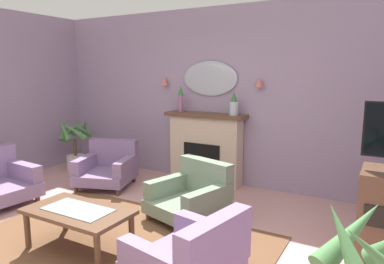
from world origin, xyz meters
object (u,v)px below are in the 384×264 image
Objects in this scene: wall_sconce_left at (164,81)px; mantel_vase_right at (234,105)px; wall_sconce_right at (259,82)px; potted_plant_tall_palm at (75,142)px; wall_mirror at (210,79)px; armchair_in_corner at (108,167)px; armchair_by_coffee_table at (191,257)px; armchair_beside_couch at (192,195)px; fireplace at (205,149)px; mantel_vase_left at (181,98)px; coffee_table at (78,215)px.

mantel_vase_right is at bearing -5.08° from wall_sconce_left.
wall_sconce_right is 3.53m from potted_plant_tall_palm.
wall_mirror reaches higher than armchair_in_corner.
armchair_by_coffee_table and armchair_beside_couch have the same top height.
potted_plant_tall_palm is (-2.44, -0.52, -0.04)m from fireplace.
armchair_in_corner is 1.03× the size of potted_plant_tall_palm.
fireplace is 1.42× the size of armchair_by_coffee_table.
armchair_beside_couch is at bearing -15.86° from potted_plant_tall_palm.
mantel_vase_right is at bearing -0.00° from mantel_vase_left.
mantel_vase_left reaches higher than armchair_beside_couch.
potted_plant_tall_palm is at bearing 164.14° from armchair_beside_couch.
wall_mirror reaches higher than wall_sconce_right.
wall_sconce_left is at bearing 127.30° from armchair_by_coffee_table.
wall_mirror reaches higher than fireplace.
wall_mirror is at bearing 3.37° from wall_sconce_left.
potted_plant_tall_palm reaches higher than coffee_table.
armchair_by_coffee_table is at bearing -1.36° from coffee_table.
fireplace reaches higher than armchair_beside_couch.
mantel_vase_left is 0.42× the size of armchair_in_corner.
coffee_table is (-0.09, -2.64, -0.19)m from fireplace.
mantel_vase_left reaches higher than coffee_table.
wall_sconce_right is 0.15× the size of armchair_by_coffee_table.
fireplace is 1.48m from armchair_beside_couch.
potted_plant_tall_palm is (-2.94, -0.49, -0.79)m from mantel_vase_right.
armchair_in_corner is (-0.45, -0.98, -1.35)m from wall_sconce_left.
wall_sconce_right reaches higher than mantel_vase_right.
fireplace is 0.94m from mantel_vase_left.
wall_sconce_left and wall_sconce_right have the same top height.
wall_mirror is 0.85m from wall_sconce_right.
wall_sconce_left is 0.14× the size of potted_plant_tall_palm.
wall_sconce_right is (1.30, 0.12, 0.27)m from mantel_vase_left.
potted_plant_tall_palm reaches higher than armchair_beside_couch.
fireplace is at bearing 11.98° from potted_plant_tall_palm.
wall_sconce_right is 3.16m from coffee_table.
mantel_vase_left is 1.33m from wall_sconce_right.
armchair_in_corner is (-1.30, -0.89, -0.27)m from fireplace.
wall_sconce_right is 0.14× the size of armchair_beside_couch.
wall_sconce_right reaches higher than mantel_vase_left.
armchair_beside_couch is (0.02, -1.33, -1.02)m from mantel_vase_right.
wall_sconce_left reaches higher than armchair_by_coffee_table.
potted_plant_tall_palm is (-3.29, -0.61, -1.13)m from wall_sconce_right.
mantel_vase_right is (0.50, -0.03, 0.75)m from fireplace.
armchair_beside_couch and armchair_in_corner have the same top height.
potted_plant_tall_palm is (-1.59, -0.61, -1.13)m from wall_sconce_left.
armchair_beside_couch is (-0.33, -1.45, -1.35)m from wall_sconce_right.
fireplace is 2.65m from coffee_table.
wall_mirror is at bearing 176.63° from wall_sconce_right.
armchair_by_coffee_table is at bearing -65.94° from wall_mirror.
armchair_in_corner is at bearing -18.24° from potted_plant_tall_palm.
armchair_by_coffee_table is (0.41, -2.77, -1.35)m from wall_sconce_right.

